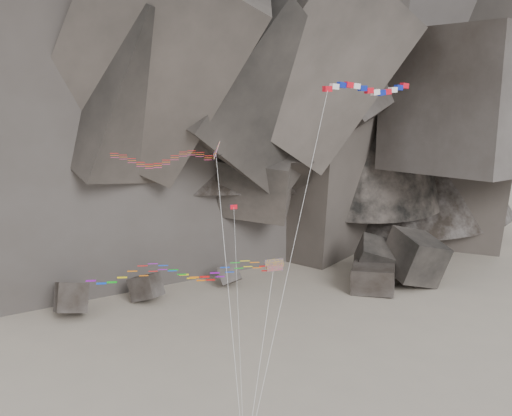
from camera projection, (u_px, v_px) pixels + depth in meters
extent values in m
cube|color=#47423F|center=(146.00, 291.00, 79.42)|extent=(5.31, 5.28, 4.55)
cube|color=#47423F|center=(384.00, 270.00, 89.00)|extent=(3.92, 4.72, 4.50)
cube|color=#47423F|center=(373.00, 279.00, 84.10)|extent=(8.31, 8.36, 3.91)
cube|color=#47423F|center=(374.00, 265.00, 88.21)|extent=(6.95, 7.62, 7.56)
cube|color=#47423F|center=(229.00, 278.00, 85.60)|extent=(4.01, 3.28, 4.25)
cube|color=#47423F|center=(414.00, 265.00, 86.00)|extent=(8.85, 9.07, 9.02)
cube|color=#47423F|center=(71.00, 303.00, 74.28)|extent=(5.02, 5.75, 5.42)
cube|color=#47423F|center=(417.00, 277.00, 86.41)|extent=(4.37, 4.31, 3.87)
cube|color=#47423F|center=(84.00, 286.00, 82.71)|extent=(5.85, 5.72, 4.42)
cylinder|color=silver|center=(230.00, 304.00, 43.91)|extent=(0.76, 8.54, 22.67)
cube|color=red|center=(327.00, 89.00, 49.24)|extent=(0.84, 0.69, 0.48)
cube|color=white|center=(334.00, 87.00, 49.54)|extent=(0.88, 0.70, 0.54)
cube|color=#0D1D93|center=(342.00, 85.00, 49.82)|extent=(0.90, 0.71, 0.57)
cube|color=red|center=(349.00, 85.00, 50.10)|extent=(0.90, 0.71, 0.58)
cube|color=white|center=(356.00, 86.00, 50.40)|extent=(0.88, 0.71, 0.55)
cube|color=#0D1D93|center=(362.00, 88.00, 50.74)|extent=(0.85, 0.70, 0.50)
cube|color=red|center=(369.00, 91.00, 51.12)|extent=(0.87, 0.70, 0.53)
cube|color=white|center=(375.00, 92.00, 51.54)|extent=(0.89, 0.71, 0.57)
cube|color=#0D1D93|center=(381.00, 93.00, 51.97)|extent=(0.90, 0.71, 0.58)
cube|color=red|center=(387.00, 92.00, 52.41)|extent=(0.89, 0.71, 0.56)
cube|color=white|center=(393.00, 90.00, 52.85)|extent=(0.86, 0.70, 0.51)
cube|color=#0D1D93|center=(399.00, 88.00, 53.26)|extent=(0.86, 0.70, 0.51)
cube|color=red|center=(404.00, 86.00, 53.65)|extent=(0.89, 0.71, 0.56)
cylinder|color=silver|center=(289.00, 265.00, 45.64)|extent=(9.47, 11.20, 27.59)
cube|color=yellow|center=(274.00, 263.00, 45.57)|extent=(1.60, 0.75, 0.85)
cube|color=#0CB219|center=(275.00, 268.00, 45.44)|extent=(1.33, 0.57, 0.58)
cylinder|color=silver|center=(260.00, 362.00, 43.91)|extent=(3.55, 5.81, 13.92)
cube|color=red|center=(234.00, 207.00, 49.10)|extent=(0.60, 0.12, 0.38)
cube|color=#0D1D93|center=(232.00, 207.00, 49.07)|extent=(0.22, 0.08, 0.39)
cylinder|color=silver|center=(239.00, 328.00, 45.67)|extent=(1.08, 10.76, 17.62)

